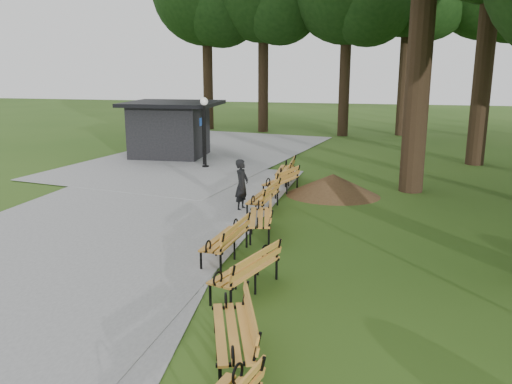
% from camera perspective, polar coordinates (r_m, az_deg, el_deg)
% --- Properties ---
extents(ground, '(100.00, 100.00, 0.00)m').
position_cam_1_polar(ground, '(10.96, -3.69, -8.86)').
color(ground, '#2C4E16').
rests_on(ground, ground).
extents(path, '(12.00, 38.00, 0.06)m').
position_cam_1_polar(path, '(15.04, -15.22, -2.90)').
color(path, gray).
rests_on(path, ground).
extents(person, '(0.45, 0.61, 1.52)m').
position_cam_1_polar(person, '(15.39, -1.55, 0.77)').
color(person, black).
rests_on(person, ground).
extents(kiosk, '(4.22, 3.71, 2.56)m').
position_cam_1_polar(kiosk, '(24.67, -9.38, 6.70)').
color(kiosk, black).
rests_on(kiosk, ground).
extents(lamp_post, '(0.32, 0.32, 2.91)m').
position_cam_1_polar(lamp_post, '(21.71, -5.62, 8.09)').
color(lamp_post, black).
rests_on(lamp_post, ground).
extents(dirt_mound, '(2.58, 2.58, 0.72)m').
position_cam_1_polar(dirt_mound, '(17.38, 8.34, 0.78)').
color(dirt_mound, '#47301C').
rests_on(dirt_mound, ground).
extents(bench_1, '(1.22, 2.00, 0.88)m').
position_cam_1_polar(bench_1, '(7.83, -2.56, -14.96)').
color(bench_1, orange).
rests_on(bench_1, ground).
extents(bench_2, '(1.21, 2.00, 0.88)m').
position_cam_1_polar(bench_2, '(9.96, -1.17, -8.46)').
color(bench_2, orange).
rests_on(bench_2, ground).
extents(bench_3, '(0.82, 1.95, 0.88)m').
position_cam_1_polar(bench_3, '(11.64, -3.38, -5.17)').
color(bench_3, orange).
rests_on(bench_3, ground).
extents(bench_4, '(1.00, 1.99, 0.88)m').
position_cam_1_polar(bench_4, '(13.24, 0.45, -2.80)').
color(bench_4, orange).
rests_on(bench_4, ground).
extents(bench_5, '(0.79, 1.94, 0.88)m').
position_cam_1_polar(bench_5, '(15.27, 0.77, -0.56)').
color(bench_5, orange).
rests_on(bench_5, ground).
extents(bench_6, '(1.15, 2.00, 0.88)m').
position_cam_1_polar(bench_6, '(17.44, 2.72, 1.22)').
color(bench_6, orange).
rests_on(bench_6, ground).
extents(bench_7, '(0.74, 1.93, 0.88)m').
position_cam_1_polar(bench_7, '(19.21, 3.16, 2.38)').
color(bench_7, orange).
rests_on(bench_7, ground).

